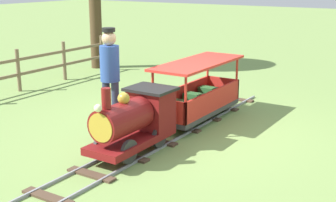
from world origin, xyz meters
The scene contains 5 objects.
ground_plane centered at (0.00, 0.00, 0.00)m, with size 60.00×60.00×0.00m, color #75934C.
track centered at (0.00, 0.25, 0.02)m, with size 0.69×5.70×0.04m.
locomotive centered at (0.00, 1.11, 0.48)m, with size 0.65×1.45×1.00m.
passenger_car centered at (0.00, -0.65, 0.42)m, with size 0.75×2.00×0.97m.
conductor_person centered at (0.89, 0.53, 0.96)m, with size 0.30×0.30×1.62m.
Camera 1 is at (-3.64, 5.96, 2.38)m, focal length 49.71 mm.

